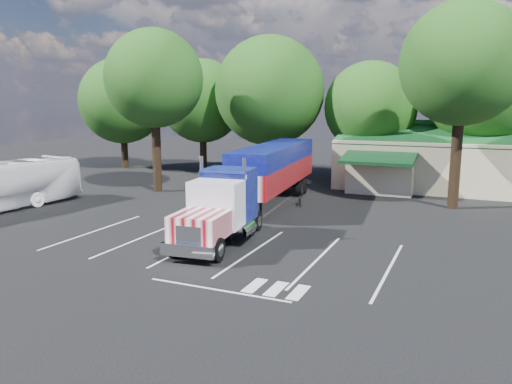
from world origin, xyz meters
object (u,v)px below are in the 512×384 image
at_px(semi_truck, 263,175).
at_px(bicycle, 301,199).
at_px(woman, 232,226).
at_px(silver_sedan, 463,187).

bearing_deg(semi_truck, bicycle, 57.25).
height_order(woman, bicycle, woman).
bearing_deg(bicycle, semi_truck, -139.47).
bearing_deg(woman, bicycle, -32.15).
height_order(semi_truck, silver_sedan, semi_truck).
bearing_deg(silver_sedan, bicycle, 134.28).
distance_m(woman, bicycle, 10.31).
bearing_deg(bicycle, woman, -113.65).
height_order(bicycle, silver_sedan, silver_sedan).
relative_size(semi_truck, woman, 11.96).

